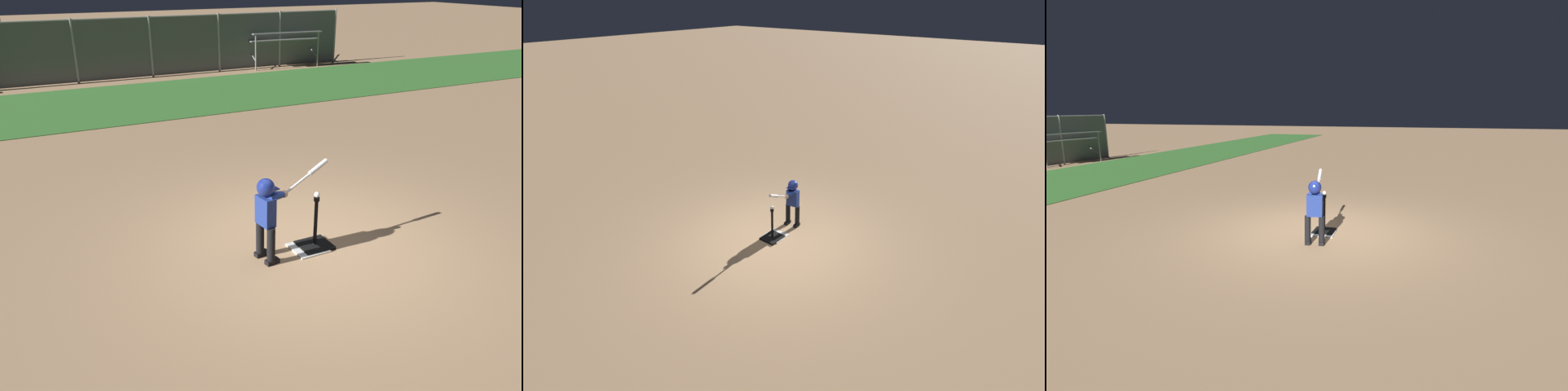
{
  "view_description": "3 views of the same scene",
  "coord_description": "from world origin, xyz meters",
  "views": [
    {
      "loc": [
        -3.29,
        -5.11,
        3.36
      ],
      "look_at": [
        -0.68,
        0.19,
        0.76
      ],
      "focal_mm": 35.0,
      "sensor_mm": 36.0,
      "label": 1
    },
    {
      "loc": [
        5.68,
        4.71,
        4.78
      ],
      "look_at": [
        -0.58,
        -0.22,
        0.79
      ],
      "focal_mm": 28.0,
      "sensor_mm": 36.0,
      "label": 2
    },
    {
      "loc": [
        -7.19,
        -1.83,
        2.29
      ],
      "look_at": [
        -0.45,
        0.1,
        0.78
      ],
      "focal_mm": 28.0,
      "sensor_mm": 36.0,
      "label": 3
    }
  ],
  "objects": [
    {
      "name": "baseball",
      "position": [
        -0.03,
        -0.1,
        0.76
      ],
      "size": [
        0.07,
        0.07,
        0.07
      ],
      "primitive_type": "sphere",
      "color": "white",
      "rests_on": "batting_tee"
    },
    {
      "name": "batter_child",
      "position": [
        -0.72,
        -0.11,
        0.71
      ],
      "size": [
        1.07,
        0.36,
        1.18
      ],
      "color": "black",
      "rests_on": "ground_plane"
    },
    {
      "name": "ground_plane",
      "position": [
        0.0,
        0.0,
        0.0
      ],
      "size": [
        90.0,
        90.0,
        0.0
      ],
      "primitive_type": "plane",
      "color": "tan"
    },
    {
      "name": "home_plate",
      "position": [
        -0.13,
        -0.11,
        0.01
      ],
      "size": [
        0.44,
        0.44,
        0.02
      ],
      "primitive_type": "cube",
      "rotation": [
        0.0,
        0.0,
        0.01
      ],
      "color": "white",
      "rests_on": "ground_plane"
    },
    {
      "name": "batting_tee",
      "position": [
        -0.03,
        -0.1,
        0.1
      ],
      "size": [
        0.43,
        0.39,
        0.72
      ],
      "color": "black",
      "rests_on": "ground_plane"
    }
  ]
}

